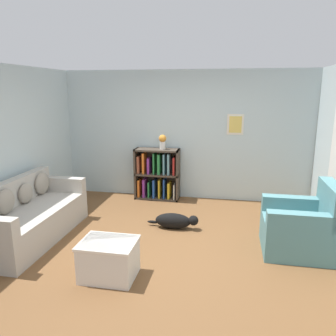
% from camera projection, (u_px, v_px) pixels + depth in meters
% --- Properties ---
extents(ground_plane, '(14.00, 14.00, 0.00)m').
position_uv_depth(ground_plane, '(163.00, 243.00, 4.84)').
color(ground_plane, brown).
extents(wall_back, '(5.60, 0.13, 2.60)m').
position_uv_depth(wall_back, '(185.00, 135.00, 6.68)').
color(wall_back, silver).
rests_on(wall_back, ground_plane).
extents(couch, '(0.85, 2.03, 0.89)m').
position_uv_depth(couch, '(28.00, 217.00, 4.92)').
color(couch, '#ADA89E').
rests_on(couch, ground_plane).
extents(bookshelf, '(0.91, 0.35, 1.04)m').
position_uv_depth(bookshelf, '(157.00, 174.00, 6.74)').
color(bookshelf, '#42382D').
rests_on(bookshelf, ground_plane).
extents(recliner_chair, '(0.95, 0.85, 0.99)m').
position_uv_depth(recliner_chair, '(303.00, 228.00, 4.51)').
color(recliner_chair, slate).
rests_on(recliner_chair, ground_plane).
extents(coffee_table, '(0.66, 0.51, 0.46)m').
position_uv_depth(coffee_table, '(109.00, 258.00, 3.91)').
color(coffee_table, silver).
rests_on(coffee_table, ground_plane).
extents(dog, '(0.86, 0.23, 0.25)m').
position_uv_depth(dog, '(175.00, 221.00, 5.33)').
color(dog, black).
rests_on(dog, ground_plane).
extents(vase, '(0.15, 0.15, 0.29)m').
position_uv_depth(vase, '(163.00, 141.00, 6.54)').
color(vase, silver).
rests_on(vase, bookshelf).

